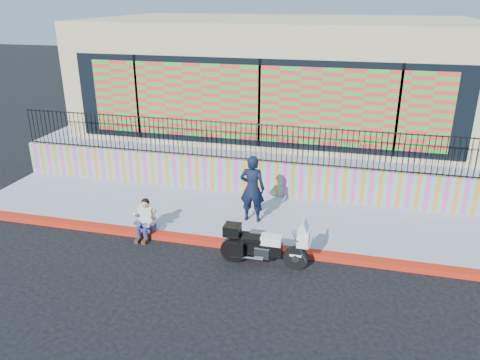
% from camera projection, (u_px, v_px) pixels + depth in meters
% --- Properties ---
extents(ground, '(90.00, 90.00, 0.00)m').
position_uv_depth(ground, '(225.00, 246.00, 12.10)').
color(ground, black).
rests_on(ground, ground).
extents(red_curb, '(16.00, 0.30, 0.15)m').
position_uv_depth(red_curb, '(225.00, 243.00, 12.07)').
color(red_curb, '#9D140B').
rests_on(red_curb, ground).
extents(sidewalk, '(16.00, 3.00, 0.15)m').
position_uv_depth(sidewalk, '(240.00, 216.00, 13.56)').
color(sidewalk, '#969BB4').
rests_on(sidewalk, ground).
extents(mural_wall, '(16.00, 0.20, 1.10)m').
position_uv_depth(mural_wall, '(253.00, 177.00, 14.78)').
color(mural_wall, '#EA3D93').
rests_on(mural_wall, sidewalk).
extents(metal_fence, '(15.80, 0.04, 1.20)m').
position_uv_depth(metal_fence, '(253.00, 142.00, 14.35)').
color(metal_fence, black).
rests_on(metal_fence, mural_wall).
extents(elevated_platform, '(16.00, 10.00, 1.25)m').
position_uv_depth(elevated_platform, '(279.00, 136.00, 19.40)').
color(elevated_platform, '#969BB4').
rests_on(elevated_platform, ground).
extents(storefront_building, '(14.00, 8.06, 4.00)m').
position_uv_depth(storefront_building, '(281.00, 72.00, 18.24)').
color(storefront_building, tan).
rests_on(storefront_building, elevated_platform).
extents(police_motorcycle, '(2.08, 0.69, 1.29)m').
position_uv_depth(police_motorcycle, '(263.00, 244.00, 11.09)').
color(police_motorcycle, black).
rests_on(police_motorcycle, ground).
extents(police_officer, '(0.70, 0.46, 1.91)m').
position_uv_depth(police_officer, '(252.00, 189.00, 12.83)').
color(police_officer, black).
rests_on(police_officer, sidewalk).
extents(seated_man, '(0.54, 0.71, 1.06)m').
position_uv_depth(seated_man, '(145.00, 223.00, 12.35)').
color(seated_man, navy).
rests_on(seated_man, ground).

